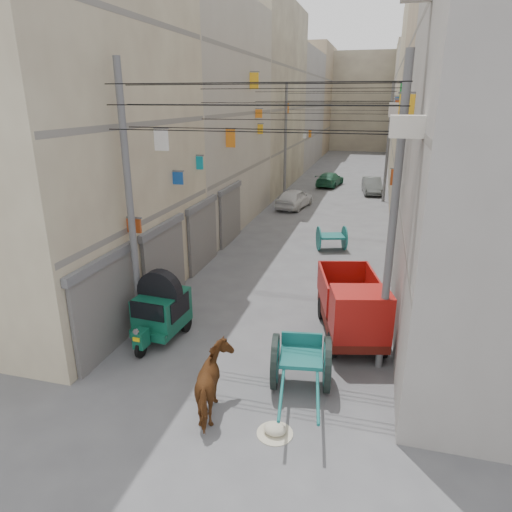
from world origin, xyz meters
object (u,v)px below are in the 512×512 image
(feed_sack, at_px, (275,429))
(distant_car_green, at_px, (330,179))
(mini_truck, at_px, (353,313))
(horse, at_px, (215,384))
(distant_car_white, at_px, (294,198))
(tonga_cart, at_px, (301,362))
(distant_car_grey, at_px, (372,186))
(auto_rickshaw, at_px, (161,308))
(second_cart, at_px, (331,237))

(feed_sack, distance_m, distant_car_green, 30.51)
(mini_truck, distance_m, distant_car_green, 26.22)
(feed_sack, bearing_deg, horse, 166.70)
(distant_car_green, bearing_deg, distant_car_white, 90.66)
(horse, height_order, distant_car_green, horse)
(horse, xyz_separation_m, distant_car_white, (-2.10, 21.32, -0.12))
(tonga_cart, xyz_separation_m, distant_car_green, (-2.47, 28.58, -0.16))
(mini_truck, bearing_deg, distant_car_grey, 76.03)
(mini_truck, height_order, distant_car_white, mini_truck)
(tonga_cart, relative_size, distant_car_grey, 0.88)
(auto_rickshaw, relative_size, horse, 1.31)
(mini_truck, distance_m, distant_car_white, 17.92)
(auto_rickshaw, height_order, horse, auto_rickshaw)
(horse, bearing_deg, feed_sack, 151.71)
(distant_car_white, bearing_deg, distant_car_grey, -116.51)
(auto_rickshaw, bearing_deg, distant_car_white, 91.70)
(distant_car_white, bearing_deg, auto_rickshaw, 98.52)
(second_cart, distance_m, distant_car_grey, 14.92)
(mini_truck, distance_m, second_cart, 8.95)
(auto_rickshaw, distance_m, distant_car_grey, 25.44)
(second_cart, xyz_separation_m, horse, (-1.27, -12.91, 0.15))
(auto_rickshaw, xyz_separation_m, feed_sack, (4.28, -3.29, -0.85))
(horse, distance_m, distant_car_green, 30.08)
(tonga_cart, xyz_separation_m, feed_sack, (-0.24, -1.84, -0.60))
(auto_rickshaw, height_order, distant_car_green, auto_rickshaw)
(tonga_cart, relative_size, feed_sack, 6.45)
(feed_sack, distance_m, distant_car_white, 21.98)
(mini_truck, distance_m, horse, 5.00)
(tonga_cart, distance_m, second_cart, 11.43)
(auto_rickshaw, distance_m, distant_car_green, 27.22)
(auto_rickshaw, xyz_separation_m, distant_car_white, (0.67, 18.39, -0.33))
(feed_sack, height_order, distant_car_green, distant_car_green)
(tonga_cart, relative_size, horse, 1.77)
(auto_rickshaw, bearing_deg, feed_sack, -33.72)
(tonga_cart, height_order, horse, horse)
(tonga_cart, xyz_separation_m, second_cart, (-0.47, 11.42, -0.10))
(horse, bearing_deg, auto_rickshaw, -61.55)
(auto_rickshaw, distance_m, mini_truck, 5.74)
(feed_sack, bearing_deg, distant_car_grey, 87.43)
(distant_car_green, bearing_deg, second_cart, 106.24)
(second_cart, bearing_deg, distant_car_green, 78.70)
(auto_rickshaw, xyz_separation_m, tonga_cart, (4.52, -1.44, -0.25))
(horse, height_order, distant_car_grey, horse)
(horse, bearing_deg, distant_car_grey, -110.68)
(mini_truck, xyz_separation_m, second_cart, (-1.57, 8.81, -0.35))
(distant_car_green, bearing_deg, horse, 100.98)
(distant_car_white, xyz_separation_m, distant_car_green, (1.38, 8.75, -0.08))
(tonga_cart, bearing_deg, auto_rickshaw, 153.81)
(mini_truck, height_order, second_cart, mini_truck)
(auto_rickshaw, bearing_deg, distant_car_green, 89.48)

